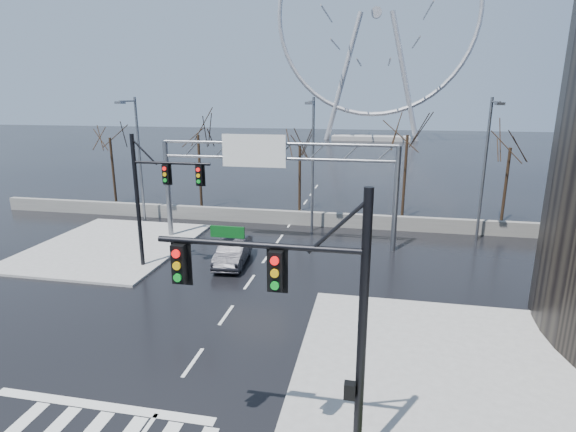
% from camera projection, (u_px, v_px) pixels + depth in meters
% --- Properties ---
extents(ground, '(260.00, 260.00, 0.00)m').
position_uv_depth(ground, '(193.00, 362.00, 17.50)').
color(ground, black).
rests_on(ground, ground).
extents(sidewalk_right_ext, '(12.00, 10.00, 0.15)m').
position_uv_depth(sidewalk_right_ext, '(454.00, 360.00, 17.51)').
color(sidewalk_right_ext, gray).
rests_on(sidewalk_right_ext, ground).
extents(sidewalk_far, '(10.00, 12.00, 0.15)m').
position_uv_depth(sidewalk_far, '(112.00, 246.00, 30.92)').
color(sidewalk_far, gray).
rests_on(sidewalk_far, ground).
extents(barrier_wall, '(52.00, 0.50, 1.10)m').
position_uv_depth(barrier_wall, '(290.00, 218.00, 36.32)').
color(barrier_wall, slate).
rests_on(barrier_wall, ground).
extents(signal_mast_near, '(5.52, 0.41, 8.00)m').
position_uv_depth(signal_mast_near, '(309.00, 306.00, 11.46)').
color(signal_mast_near, black).
rests_on(signal_mast_near, ground).
extents(signal_mast_far, '(4.72, 0.41, 8.00)m').
position_uv_depth(signal_mast_far, '(154.00, 190.00, 25.85)').
color(signal_mast_far, black).
rests_on(signal_mast_far, ground).
extents(sign_gantry, '(16.36, 0.40, 7.60)m').
position_uv_depth(sign_gantry, '(271.00, 170.00, 30.42)').
color(sign_gantry, slate).
rests_on(sign_gantry, ground).
extents(streetlight_left, '(0.50, 2.55, 10.00)m').
position_uv_depth(streetlight_left, '(137.00, 151.00, 35.45)').
color(streetlight_left, slate).
rests_on(streetlight_left, ground).
extents(streetlight_mid, '(0.50, 2.55, 10.00)m').
position_uv_depth(streetlight_mid, '(312.00, 155.00, 32.82)').
color(streetlight_mid, slate).
rests_on(streetlight_mid, ground).
extents(streetlight_right, '(0.50, 2.55, 10.00)m').
position_uv_depth(streetlight_right, '(486.00, 159.00, 30.58)').
color(streetlight_right, slate).
rests_on(streetlight_right, ground).
extents(tree_far_left, '(3.50, 3.50, 7.00)m').
position_uv_depth(tree_far_left, '(111.00, 145.00, 42.19)').
color(tree_far_left, black).
rests_on(tree_far_left, ground).
extents(tree_left, '(3.75, 3.75, 7.50)m').
position_uv_depth(tree_left, '(198.00, 144.00, 39.92)').
color(tree_left, black).
rests_on(tree_left, ground).
extents(tree_center, '(3.25, 3.25, 6.50)m').
position_uv_depth(tree_center, '(300.00, 154.00, 39.39)').
color(tree_center, black).
rests_on(tree_center, ground).
extents(tree_right, '(3.90, 3.90, 7.80)m').
position_uv_depth(tree_right, '(407.00, 145.00, 36.49)').
color(tree_right, black).
rests_on(tree_right, ground).
extents(tree_far_right, '(3.40, 3.40, 6.80)m').
position_uv_depth(tree_far_right, '(509.00, 157.00, 35.67)').
color(tree_far_right, black).
rests_on(tree_far_right, ground).
extents(ferris_wheel, '(45.00, 6.00, 50.91)m').
position_uv_depth(ferris_wheel, '(376.00, 22.00, 99.86)').
color(ferris_wheel, gray).
rests_on(ferris_wheel, ground).
extents(car, '(2.06, 4.82, 1.54)m').
position_uv_depth(car, '(233.00, 251.00, 27.71)').
color(car, black).
rests_on(car, ground).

